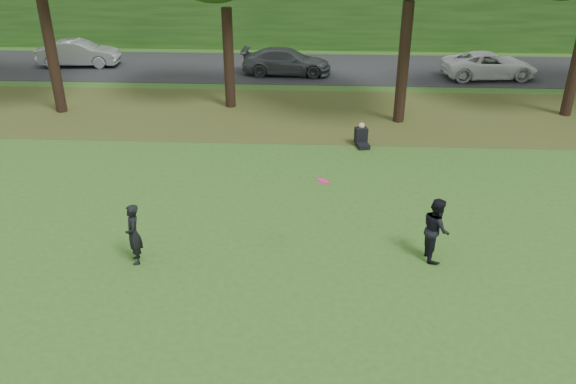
# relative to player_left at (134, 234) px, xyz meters

# --- Properties ---
(ground) EXTENTS (120.00, 120.00, 0.00)m
(ground) POSITION_rel_player_left_xyz_m (3.43, -1.64, -0.74)
(ground) COLOR #2C5119
(ground) RESTS_ON ground
(leaf_litter) EXTENTS (60.00, 7.00, 0.01)m
(leaf_litter) POSITION_rel_player_left_xyz_m (3.43, 11.36, -0.74)
(leaf_litter) COLOR #49411A
(leaf_litter) RESTS_ON ground
(street) EXTENTS (70.00, 7.00, 0.02)m
(street) POSITION_rel_player_left_xyz_m (3.43, 19.36, -0.73)
(street) COLOR black
(street) RESTS_ON ground
(far_hedge) EXTENTS (70.00, 3.00, 5.00)m
(far_hedge) POSITION_rel_player_left_xyz_m (3.43, 25.36, 1.76)
(far_hedge) COLOR #193D11
(far_hedge) RESTS_ON ground
(player_left) EXTENTS (0.52, 0.63, 1.49)m
(player_left) POSITION_rel_player_left_xyz_m (0.00, 0.00, 0.00)
(player_left) COLOR black
(player_left) RESTS_ON ground
(player_right) EXTENTS (0.64, 0.80, 1.56)m
(player_right) POSITION_rel_player_left_xyz_m (7.03, 0.57, 0.04)
(player_right) COLOR black
(player_right) RESTS_ON ground
(parked_cars) EXTENTS (41.93, 3.64, 1.49)m
(parked_cars) POSITION_rel_player_left_xyz_m (4.41, 18.21, -0.04)
(parked_cars) COLOR black
(parked_cars) RESTS_ON street
(frisbee) EXTENTS (0.37, 0.38, 0.13)m
(frisbee) POSITION_rel_player_left_xyz_m (4.35, -0.02, 1.47)
(frisbee) COLOR #E8136C
(frisbee) RESTS_ON ground
(seated_person) EXTENTS (0.56, 0.80, 0.83)m
(seated_person) POSITION_rel_player_left_xyz_m (5.77, 7.89, -0.43)
(seated_person) COLOR black
(seated_person) RESTS_ON ground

